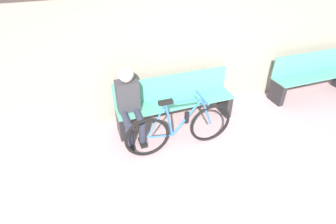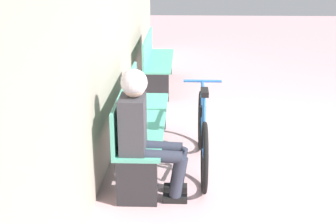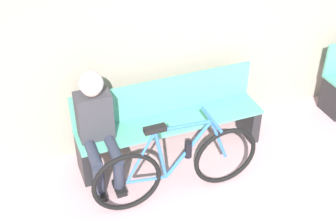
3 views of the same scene
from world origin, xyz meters
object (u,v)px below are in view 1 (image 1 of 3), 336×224
object	(u,v)px
park_bench_near	(175,101)
person_seated	(129,99)
bicycle	(180,128)
park_bench_far	(312,76)

from	to	relation	value
park_bench_near	person_seated	bearing A→B (deg)	-171.90
bicycle	person_seated	distance (m)	0.88
park_bench_near	person_seated	xyz separation A→B (m)	(-0.79, -0.11, 0.27)
park_bench_near	park_bench_far	world-z (taller)	same
park_bench_near	bicycle	world-z (taller)	bicycle
park_bench_near	person_seated	world-z (taller)	person_seated
park_bench_near	bicycle	size ratio (longest dim) A/B	1.19
park_bench_near	park_bench_far	bearing A→B (deg)	-0.06
bicycle	person_seated	bearing A→B (deg)	138.77
bicycle	park_bench_far	distance (m)	3.16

